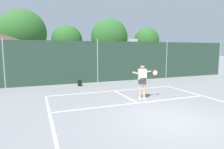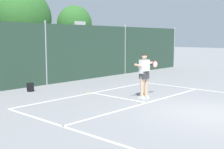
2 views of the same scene
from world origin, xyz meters
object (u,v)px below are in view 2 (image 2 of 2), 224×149
Objects in this scene: basketball_hoop at (80,40)px; tennis_ball at (88,93)px; tennis_player at (144,72)px; backpack_black at (30,87)px.

tennis_ball is (-4.30, -5.32, -2.28)m from basketball_hoop.
tennis_player is 5.44m from backpack_black.
tennis_player is 2.82m from tennis_ball.
tennis_ball is (-0.86, 2.47, -1.08)m from tennis_player.
tennis_player reaches higher than tennis_ball.
basketball_hoop is 7.67× the size of backpack_black.
basketball_hoop is 53.79× the size of tennis_ball.
basketball_hoop is at bearing 27.14° from backpack_black.
backpack_black reaches higher than tennis_ball.
tennis_ball is at bearing -59.43° from backpack_black.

